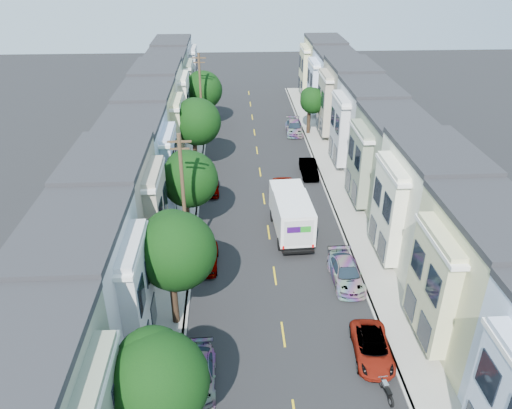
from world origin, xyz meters
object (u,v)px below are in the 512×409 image
(parked_left_b, at_px, (199,374))
(parked_right_d, at_px, (294,128))
(fedex_truck, at_px, (291,213))
(utility_pole_near, at_px, (184,202))
(utility_pole_far, at_px, (201,97))
(tree_a, at_px, (156,382))
(tree_b, at_px, (175,251))
(parked_left_c, at_px, (207,257))
(tree_d, at_px, (196,122))
(tree_e, at_px, (203,90))
(parked_left_d, at_px, (211,187))
(parked_right_c, at_px, (309,169))
(parked_right_a, at_px, (372,348))
(tree_far_r, at_px, (312,101))
(motorcycle, at_px, (386,390))
(tree_c, at_px, (188,179))
(parked_right_b, at_px, (346,273))
(lead_sedan, at_px, (285,189))

(parked_left_b, relative_size, parked_right_d, 0.88)
(fedex_truck, bearing_deg, parked_right_d, 79.81)
(utility_pole_near, distance_m, utility_pole_far, 26.00)
(tree_a, relative_size, parked_right_d, 1.46)
(utility_pole_far, bearing_deg, tree_b, -90.00)
(utility_pole_near, bearing_deg, parked_left_c, -15.65)
(tree_d, bearing_deg, parked_left_c, -85.29)
(tree_e, height_order, parked_left_d, tree_e)
(parked_left_c, distance_m, parked_right_c, 18.27)
(tree_b, xyz_separation_m, utility_pole_far, (0.00, 32.59, -0.20))
(parked_right_a, bearing_deg, utility_pole_near, 142.50)
(tree_b, height_order, tree_d, tree_b)
(tree_far_r, distance_m, parked_left_b, 40.54)
(parked_left_c, bearing_deg, motorcycle, -50.55)
(motorcycle, bearing_deg, tree_c, 116.19)
(utility_pole_far, relative_size, parked_right_b, 2.09)
(fedex_truck, relative_size, parked_right_c, 1.63)
(tree_b, height_order, parked_right_b, tree_b)
(tree_d, relative_size, lead_sedan, 1.71)
(tree_a, height_order, parked_left_b, tree_a)
(utility_pole_near, xyz_separation_m, parked_right_d, (11.20, 27.55, -4.44))
(parked_left_b, height_order, parked_right_b, parked_right_b)
(utility_pole_near, distance_m, parked_left_d, 12.54)
(tree_far_r, bearing_deg, tree_e, 167.30)
(fedex_truck, distance_m, parked_right_c, 11.69)
(tree_a, bearing_deg, tree_b, 90.00)
(parked_right_c, bearing_deg, tree_a, -109.74)
(tree_d, bearing_deg, utility_pole_far, 89.99)
(parked_right_c, bearing_deg, parked_left_c, -122.16)
(utility_pole_far, xyz_separation_m, parked_right_c, (11.20, -10.98, -4.43))
(tree_e, relative_size, parked_left_c, 1.68)
(tree_b, xyz_separation_m, fedex_truck, (8.09, 10.40, -3.45))
(parked_right_c, bearing_deg, parked_left_d, -160.49)
(tree_c, xyz_separation_m, lead_sedan, (8.34, 6.25, -4.17))
(tree_a, xyz_separation_m, tree_c, (0.00, 20.08, 0.06))
(tree_e, height_order, parked_right_c, tree_e)
(fedex_truck, bearing_deg, utility_pole_far, 107.31)
(utility_pole_near, distance_m, parked_left_c, 4.69)
(tree_c, bearing_deg, parked_right_a, -52.18)
(parked_right_d, bearing_deg, tree_d, -133.10)
(utility_pole_far, distance_m, parked_left_c, 26.80)
(parked_right_b, bearing_deg, parked_right_c, 88.87)
(lead_sedan, relative_size, parked_right_a, 1.00)
(parked_left_c, relative_size, parked_right_b, 0.90)
(utility_pole_far, height_order, parked_right_d, utility_pole_far)
(tree_a, bearing_deg, utility_pole_far, 90.00)
(parked_left_b, xyz_separation_m, parked_right_d, (9.80, 39.03, 0.09))
(tree_b, relative_size, parked_right_b, 1.62)
(parked_right_b, distance_m, parked_right_c, 17.90)
(tree_b, xyz_separation_m, tree_c, (-0.00, 10.96, -0.55))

